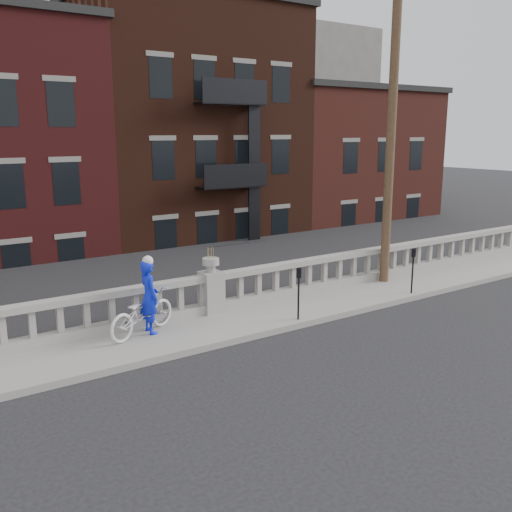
% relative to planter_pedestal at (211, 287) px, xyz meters
% --- Properties ---
extents(ground, '(120.00, 120.00, 0.00)m').
position_rel_planter_pedestal_xyz_m(ground, '(0.00, -3.95, -0.83)').
color(ground, black).
rests_on(ground, ground).
extents(sidewalk, '(32.00, 2.20, 0.15)m').
position_rel_planter_pedestal_xyz_m(sidewalk, '(0.00, -0.95, -0.76)').
color(sidewalk, gray).
rests_on(sidewalk, ground).
extents(balustrade, '(28.00, 0.34, 1.03)m').
position_rel_planter_pedestal_xyz_m(balustrade, '(0.00, 0.00, -0.19)').
color(balustrade, gray).
rests_on(balustrade, sidewalk).
extents(planter_pedestal, '(0.55, 0.55, 1.76)m').
position_rel_planter_pedestal_xyz_m(planter_pedestal, '(0.00, 0.00, 0.00)').
color(planter_pedestal, gray).
rests_on(planter_pedestal, sidewalk).
extents(lower_level, '(80.00, 44.00, 20.80)m').
position_rel_planter_pedestal_xyz_m(lower_level, '(0.56, 19.09, 1.80)').
color(lower_level, '#605E59').
rests_on(lower_level, ground).
extents(utility_pole, '(1.60, 0.28, 10.00)m').
position_rel_planter_pedestal_xyz_m(utility_pole, '(6.20, -0.35, 4.41)').
color(utility_pole, '#422D1E').
rests_on(utility_pole, sidewalk).
extents(parking_meter_c, '(0.10, 0.09, 1.36)m').
position_rel_planter_pedestal_xyz_m(parking_meter_c, '(1.52, -1.80, 0.17)').
color(parking_meter_c, black).
rests_on(parking_meter_c, sidewalk).
extents(parking_meter_d, '(0.10, 0.09, 1.36)m').
position_rel_planter_pedestal_xyz_m(parking_meter_d, '(5.83, -1.80, 0.17)').
color(parking_meter_d, black).
rests_on(parking_meter_d, sidewalk).
extents(bicycle, '(2.16, 1.47, 1.07)m').
position_rel_planter_pedestal_xyz_m(bicycle, '(-2.21, -0.54, -0.14)').
color(bicycle, silver).
rests_on(bicycle, sidewalk).
extents(cyclist, '(0.44, 0.66, 1.78)m').
position_rel_planter_pedestal_xyz_m(cyclist, '(-2.01, -0.55, 0.21)').
color(cyclist, '#0E1ED3').
rests_on(cyclist, sidewalk).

